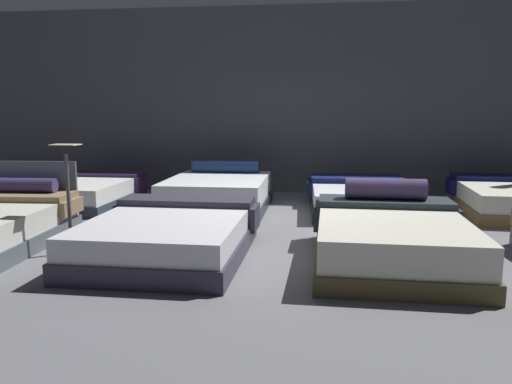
% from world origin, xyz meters
% --- Properties ---
extents(ground_plane, '(18.00, 18.00, 0.02)m').
position_xyz_m(ground_plane, '(0.00, 0.00, -0.01)').
color(ground_plane, slate).
extents(showroom_back_wall, '(18.00, 0.06, 3.50)m').
position_xyz_m(showroom_back_wall, '(0.00, 3.27, 1.75)').
color(showroom_back_wall, '#47474C').
rests_on(showroom_back_wall, ground_plane).
extents(bed_1, '(1.71, 2.13, 0.51)m').
position_xyz_m(bed_1, '(-1.16, -1.24, 0.22)').
color(bed_1, '#2D2839').
rests_on(bed_1, ground_plane).
extents(bed_2, '(1.61, 2.12, 0.79)m').
position_xyz_m(bed_2, '(1.16, -1.21, 0.26)').
color(bed_2, brown).
rests_on(bed_2, ground_plane).
extents(bed_4, '(1.52, 2.05, 0.47)m').
position_xyz_m(bed_4, '(-3.44, 1.48, 0.21)').
color(bed_4, '#26303A').
rests_on(bed_4, ground_plane).
extents(bed_5, '(1.59, 2.04, 0.72)m').
position_xyz_m(bed_5, '(-1.17, 1.49, 0.26)').
color(bed_5, black).
rests_on(bed_5, ground_plane).
extents(bed_6, '(1.64, 2.09, 0.48)m').
position_xyz_m(bed_6, '(1.07, 1.50, 0.21)').
color(bed_6, black).
rests_on(bed_6, ground_plane).
extents(price_sign, '(0.28, 0.24, 1.19)m').
position_xyz_m(price_sign, '(-2.27, -1.27, 0.47)').
color(price_sign, '#3F3F44').
rests_on(price_sign, ground_plane).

